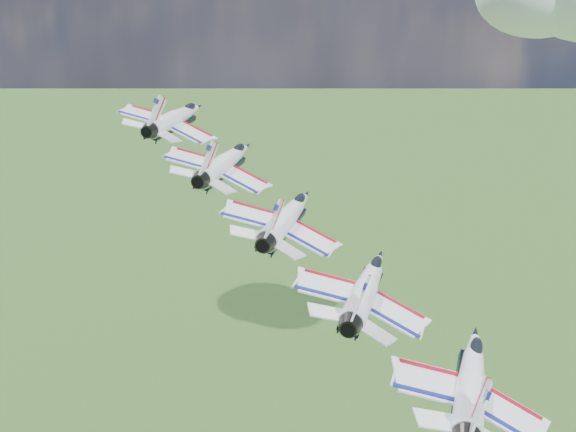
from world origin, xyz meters
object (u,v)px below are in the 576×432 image
(jet_0, at_px, (176,118))
(jet_3, at_px, (367,286))
(jet_2, at_px, (288,216))
(jet_4, at_px, (471,378))
(jet_1, at_px, (226,161))

(jet_0, bearing_deg, jet_3, -40.07)
(jet_2, bearing_deg, jet_4, -40.07)
(jet_2, height_order, jet_3, jet_2)
(jet_3, bearing_deg, jet_4, -40.07)
(jet_2, bearing_deg, jet_1, 139.93)
(jet_4, bearing_deg, jet_0, 139.93)
(jet_1, distance_m, jet_4, 33.98)
(jet_0, distance_m, jet_2, 22.65)
(jet_0, relative_size, jet_1, 1.00)
(jet_0, relative_size, jet_4, 1.00)
(jet_2, xyz_separation_m, jet_4, (16.89, -14.28, -4.89))
(jet_0, distance_m, jet_4, 45.31)
(jet_2, relative_size, jet_3, 1.00)
(jet_1, distance_m, jet_2, 11.33)
(jet_0, xyz_separation_m, jet_1, (8.45, -7.14, -2.45))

